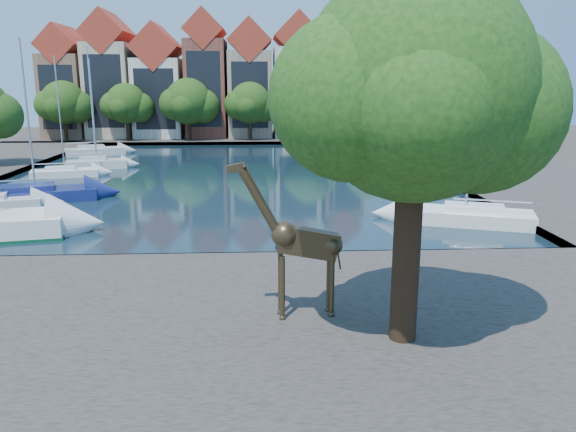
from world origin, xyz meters
name	(u,v)px	position (x,y,z in m)	size (l,w,h in m)	color
ground	(189,263)	(0.00, 0.00, 0.00)	(160.00, 160.00, 0.00)	#38332B
water_basin	(223,176)	(0.00, 24.00, 0.04)	(38.00, 50.00, 0.08)	black
near_quay	(163,323)	(0.00, -7.00, 0.25)	(50.00, 14.00, 0.50)	#4A4440
far_quay	(237,138)	(0.00, 56.00, 0.25)	(60.00, 16.00, 0.50)	#4A4440
right_quay	(505,171)	(25.00, 24.00, 0.25)	(14.00, 52.00, 0.50)	#4A4440
plane_tree	(419,95)	(7.62, -9.01, 7.67)	(8.32, 6.40, 10.62)	#332114
townhouse_west_end	(68,86)	(-23.00, 55.99, 7.36)	(5.44, 9.18, 14.93)	#815D46
townhouse_west_mid	(112,80)	(-17.00, 55.99, 8.23)	(5.94, 9.18, 16.79)	#C2B195
townhouse_west_inner	(160,86)	(-10.50, 55.99, 7.35)	(6.43, 9.18, 15.15)	white
townhouse_center	(207,79)	(-4.00, 55.99, 8.36)	(5.44, 9.18, 16.93)	brown
townhouse_east_inner	(250,84)	(2.00, 55.99, 7.73)	(5.94, 9.18, 15.79)	tan
townhouse_east_mid	(297,81)	(8.50, 55.99, 8.10)	(6.43, 9.18, 16.65)	beige
townhouse_east_end	(343,88)	(15.00, 55.99, 7.11)	(5.44, 9.18, 14.43)	brown
far_tree_far_west	(64,104)	(-21.90, 50.49, 5.18)	(7.28, 5.60, 7.68)	#332114
far_tree_west	(127,105)	(-13.91, 50.49, 5.08)	(6.76, 5.20, 7.36)	#332114
far_tree_mid_west	(189,103)	(-5.89, 50.49, 5.29)	(7.80, 6.00, 8.00)	#332114
far_tree_mid_east	(251,104)	(2.10, 50.49, 5.13)	(7.02, 5.40, 7.52)	#332114
far_tree_east	(312,103)	(10.11, 50.49, 5.24)	(7.54, 5.80, 7.84)	#332114
far_tree_far_east	(372,104)	(18.09, 50.49, 5.08)	(6.76, 5.20, 7.36)	#332114
giraffe_statue	(299,242)	(4.50, -7.18, 3.02)	(3.60, 0.79, 5.13)	#3D311E
sailboat_left_b	(36,192)	(-12.00, 13.83, 0.68)	(8.20, 4.96, 10.70)	navy
sailboat_left_c	(65,171)	(-13.42, 23.95, 0.58)	(5.73, 3.16, 10.02)	white
sailboat_left_d	(97,162)	(-12.00, 28.59, 0.71)	(5.66, 3.05, 9.97)	silver
sailboat_left_e	(95,149)	(-15.00, 38.67, 0.69)	(6.62, 4.43, 11.59)	silver
sailboat_right_a	(465,213)	(15.00, 6.36, 0.65)	(7.90, 4.91, 10.01)	white
sailboat_right_b	(398,171)	(15.00, 22.51, 0.58)	(7.27, 3.73, 10.36)	navy
sailboat_right_c	(385,163)	(15.00, 27.44, 0.61)	(6.03, 4.05, 10.20)	silver
sailboat_right_d	(335,145)	(12.36, 43.02, 0.55)	(5.28, 3.58, 8.16)	silver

